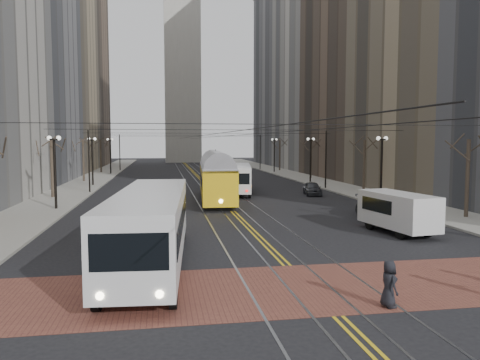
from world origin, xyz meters
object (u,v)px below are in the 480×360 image
object	(u,v)px
clock_tower	(182,21)
sedan_grey	(312,188)
rear_bus	(238,179)
cargo_van	(398,213)
sedan_parked	(378,208)
sedan_silver	(241,180)
transit_bus	(151,229)
pedestrian_a	(389,284)
streetcar	(216,182)

from	to	relation	value
clock_tower	sedan_grey	xyz separation A→B (m)	(9.63, -77.20, -35.30)
rear_bus	clock_tower	bearing A→B (deg)	101.17
cargo_van	sedan_parked	bearing A→B (deg)	68.80
sedan_grey	sedan_silver	size ratio (longest dim) A/B	0.89
transit_bus	cargo_van	distance (m)	15.13
clock_tower	pedestrian_a	distance (m)	114.07
clock_tower	cargo_van	size ratio (longest dim) A/B	12.16
transit_bus	sedan_parked	bearing A→B (deg)	36.94
rear_bus	sedan_parked	xyz separation A→B (m)	(7.02, -17.75, -0.69)
clock_tower	streetcar	bearing A→B (deg)	-90.36
transit_bus	sedan_grey	bearing A→B (deg)	62.11
clock_tower	sedan_silver	distance (m)	75.88
pedestrian_a	clock_tower	bearing A→B (deg)	-2.69
clock_tower	pedestrian_a	xyz separation A→B (m)	(1.95, -108.50, -35.17)
cargo_van	sedan_silver	bearing A→B (deg)	90.01
streetcar	rear_bus	bearing A→B (deg)	66.34
rear_bus	pedestrian_a	distance (m)	34.17
rear_bus	sedan_silver	size ratio (longest dim) A/B	2.58
cargo_van	pedestrian_a	xyz separation A→B (m)	(-6.43, -11.50, -0.41)
rear_bus	cargo_van	world-z (taller)	rear_bus
rear_bus	sedan_silver	xyz separation A→B (m)	(1.52, 7.25, -0.75)
sedan_grey	rear_bus	bearing A→B (deg)	167.66
streetcar	pedestrian_a	xyz separation A→B (m)	(2.45, -28.45, -0.95)
transit_bus	cargo_van	world-z (taller)	transit_bus
transit_bus	rear_bus	bearing A→B (deg)	77.31
streetcar	sedan_grey	distance (m)	10.58
rear_bus	sedan_grey	size ratio (longest dim) A/B	2.88
transit_bus	sedan_parked	xyz separation A→B (m)	(15.40, 9.91, -0.87)
transit_bus	sedan_silver	world-z (taller)	transit_bus
clock_tower	cargo_van	xyz separation A→B (m)	(8.38, -97.00, -34.76)
transit_bus	streetcar	bearing A→B (deg)	80.34
sedan_grey	pedestrian_a	distance (m)	32.22
cargo_van	sedan_parked	size ratio (longest dim) A/B	1.01
streetcar	cargo_van	bearing A→B (deg)	-58.47
streetcar	sedan_silver	bearing A→B (deg)	74.75
rear_bus	pedestrian_a	world-z (taller)	rear_bus
cargo_van	sedan_grey	world-z (taller)	cargo_van
streetcar	sedan_grey	size ratio (longest dim) A/B	3.79
cargo_van	pedestrian_a	world-z (taller)	cargo_van
pedestrian_a	sedan_silver	bearing A→B (deg)	-6.55
cargo_van	pedestrian_a	distance (m)	13.18
transit_bus	sedan_grey	xyz separation A→B (m)	(15.53, 24.80, -0.98)
transit_bus	rear_bus	distance (m)	28.90
sedan_silver	pedestrian_a	xyz separation A→B (m)	(-2.05, -41.41, 0.07)
rear_bus	sedan_parked	distance (m)	19.10
rear_bus	cargo_van	distance (m)	23.42
cargo_van	pedestrian_a	size ratio (longest dim) A/B	3.48
streetcar	sedan_parked	world-z (taller)	streetcar
clock_tower	sedan_grey	size ratio (longest dim) A/B	16.87
streetcar	cargo_van	world-z (taller)	streetcar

